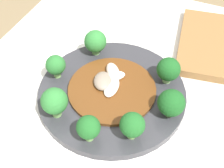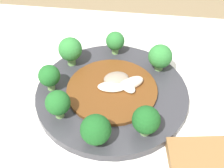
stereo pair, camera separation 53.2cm
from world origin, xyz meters
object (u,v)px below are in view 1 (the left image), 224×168
at_px(broccoli_south, 171,103).
at_px(broccoli_northeast, 95,42).
at_px(stirfry_center, 111,86).
at_px(broccoli_north, 56,65).
at_px(broccoli_northwest, 54,102).
at_px(broccoli_west, 88,128).
at_px(cutting_board, 218,45).
at_px(broccoli_southwest, 132,125).
at_px(plate, 112,93).
at_px(broccoli_southeast, 168,70).

xyz_separation_m(broccoli_south, broccoli_northeast, (0.10, 0.21, 0.00)).
distance_m(broccoli_northeast, stirfry_center, 0.12).
xyz_separation_m(broccoli_north, broccoli_northwest, (-0.09, -0.05, 0.01)).
distance_m(broccoli_north, stirfry_center, 0.13).
relative_size(broccoli_west, broccoli_northeast, 0.94).
distance_m(broccoli_north, broccoli_northwest, 0.11).
relative_size(broccoli_south, broccoli_northeast, 0.98).
bearing_deg(broccoli_northeast, cutting_board, -59.80).
relative_size(broccoli_north, broccoli_northwest, 0.82).
relative_size(broccoli_west, broccoli_south, 0.96).
relative_size(broccoli_southwest, broccoli_northwest, 0.89).
bearing_deg(plate, broccoli_south, -94.98).
xyz_separation_m(broccoli_southwest, broccoli_south, (0.08, -0.05, -0.00)).
xyz_separation_m(broccoli_west, cutting_board, (0.37, -0.17, -0.04)).
distance_m(broccoli_north, broccoli_southeast, 0.24).
bearing_deg(broccoli_southeast, broccoli_northwest, 135.19).
bearing_deg(broccoli_southeast, stirfry_center, 123.49).
bearing_deg(broccoli_northeast, broccoli_southeast, -96.68).
xyz_separation_m(broccoli_north, stirfry_center, (0.01, -0.12, -0.03)).
relative_size(broccoli_north, broccoli_south, 0.92).
xyz_separation_m(plate, broccoli_northwest, (-0.10, 0.07, 0.05)).
bearing_deg(plate, broccoli_southwest, -138.80).
xyz_separation_m(broccoli_southeast, broccoli_northwest, (-0.17, 0.17, 0.01)).
bearing_deg(stirfry_center, broccoli_west, -174.47).
relative_size(broccoli_west, stirfry_center, 0.31).
height_order(broccoli_southwest, broccoli_north, broccoli_southwest).
relative_size(broccoli_south, stirfry_center, 0.33).
relative_size(broccoli_north, cutting_board, 0.21).
distance_m(plate, stirfry_center, 0.02).
height_order(plate, broccoli_north, broccoli_north).
bearing_deg(broccoli_north, broccoli_southwest, -111.39).
bearing_deg(broccoli_southeast, plate, 126.56).
relative_size(broccoli_west, cutting_board, 0.21).
relative_size(broccoli_west, broccoli_southeast, 0.95).
relative_size(plate, broccoli_northwest, 4.64).
distance_m(broccoli_west, broccoli_southeast, 0.22).
xyz_separation_m(broccoli_northwest, stirfry_center, (0.11, -0.07, -0.03)).
xyz_separation_m(plate, broccoli_south, (-0.01, -0.13, 0.04)).
height_order(broccoli_west, stirfry_center, broccoli_west).
height_order(broccoli_southwest, broccoli_northeast, broccoli_northeast).
xyz_separation_m(broccoli_northeast, cutting_board, (0.15, -0.26, -0.04)).
bearing_deg(plate, stirfry_center, 38.82).
bearing_deg(cutting_board, stirfry_center, 142.66).
distance_m(broccoli_northeast, cutting_board, 0.30).
height_order(broccoli_southwest, broccoli_south, same).
distance_m(broccoli_west, broccoli_northwest, 0.09).
bearing_deg(broccoli_south, broccoli_north, 89.52).
height_order(broccoli_north, broccoli_northeast, broccoli_northeast).
xyz_separation_m(broccoli_southeast, cutting_board, (0.17, -0.08, -0.04)).
bearing_deg(plate, broccoli_southeast, -53.44).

